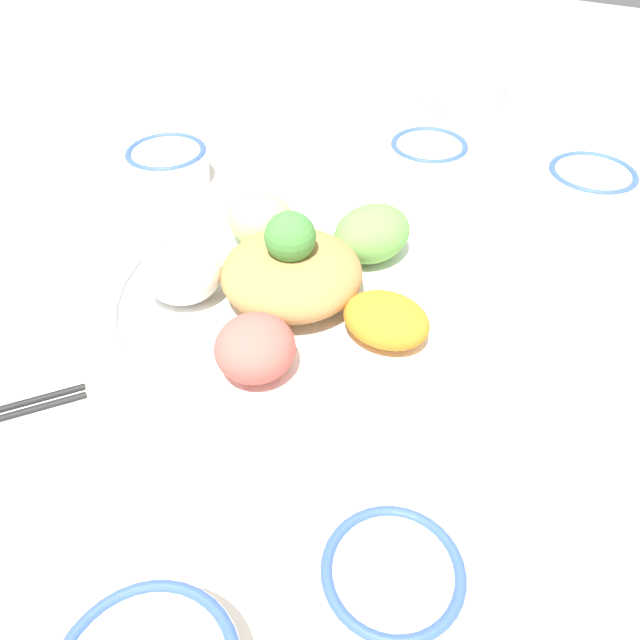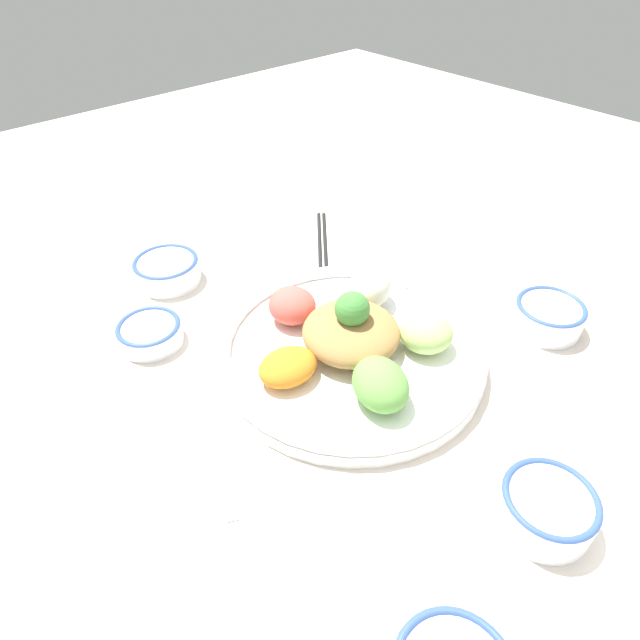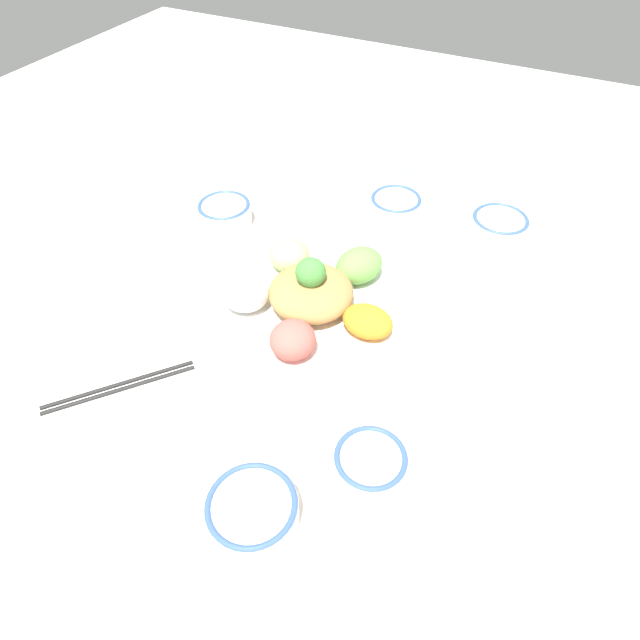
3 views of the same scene
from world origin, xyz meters
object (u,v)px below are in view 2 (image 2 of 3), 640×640
object	(u,v)px
rice_bowl_blue	(547,508)
sauce_bowl_dark	(150,332)
rice_bowl_plain	(167,269)
salad_platter	(351,343)
chopsticks_pair_near	(322,241)
sauce_bowl_red	(549,315)
serving_spoon_extra	(233,521)

from	to	relation	value
rice_bowl_blue	sauce_bowl_dark	size ratio (longest dim) A/B	1.07
rice_bowl_plain	rice_bowl_blue	bearing A→B (deg)	-173.77
salad_platter	rice_bowl_plain	xyz separation A→B (m)	(0.33, 0.09, -0.00)
sauce_bowl_dark	chopsticks_pair_near	xyz separation A→B (m)	(0.04, -0.36, -0.01)
rice_bowl_plain	chopsticks_pair_near	bearing A→B (deg)	-106.47
sauce_bowl_red	chopsticks_pair_near	world-z (taller)	sauce_bowl_red
serving_spoon_extra	sauce_bowl_red	bearing A→B (deg)	-69.14
serving_spoon_extra	rice_bowl_blue	bearing A→B (deg)	-105.08
sauce_bowl_red	rice_bowl_plain	world-z (taller)	sauce_bowl_red
salad_platter	rice_bowl_plain	bearing A→B (deg)	15.96
sauce_bowl_red	sauce_bowl_dark	xyz separation A→B (m)	(0.36, 0.44, -0.01)
chopsticks_pair_near	serving_spoon_extra	xyz separation A→B (m)	(-0.34, 0.44, -0.00)
sauce_bowl_red	sauce_bowl_dark	distance (m)	0.57
salad_platter	sauce_bowl_dark	world-z (taller)	salad_platter
salad_platter	chopsticks_pair_near	size ratio (longest dim) A/B	2.14
sauce_bowl_dark	serving_spoon_extra	xyz separation A→B (m)	(-0.31, 0.07, -0.02)
sauce_bowl_red	sauce_bowl_dark	size ratio (longest dim) A/B	1.10
rice_bowl_plain	chopsticks_pair_near	xyz separation A→B (m)	(-0.08, -0.27, -0.02)
sauce_bowl_red	chopsticks_pair_near	xyz separation A→B (m)	(0.40, 0.08, -0.02)
sauce_bowl_red	sauce_bowl_dark	bearing A→B (deg)	51.17
sauce_bowl_red	serving_spoon_extra	xyz separation A→B (m)	(0.05, 0.52, -0.02)
rice_bowl_blue	chopsticks_pair_near	world-z (taller)	rice_bowl_blue
salad_platter	chopsticks_pair_near	world-z (taller)	salad_platter
serving_spoon_extra	chopsticks_pair_near	bearing A→B (deg)	-25.12
salad_platter	serving_spoon_extra	bearing A→B (deg)	109.78
rice_bowl_plain	serving_spoon_extra	world-z (taller)	rice_bowl_plain
sauce_bowl_dark	serving_spoon_extra	size ratio (longest dim) A/B	0.74
sauce_bowl_dark	rice_bowl_plain	xyz separation A→B (m)	(0.12, -0.09, 0.00)
salad_platter	rice_bowl_plain	distance (m)	0.34
rice_bowl_plain	serving_spoon_extra	xyz separation A→B (m)	(-0.42, 0.17, -0.02)
rice_bowl_plain	serving_spoon_extra	bearing A→B (deg)	158.39
salad_platter	serving_spoon_extra	xyz separation A→B (m)	(-0.09, 0.26, -0.02)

